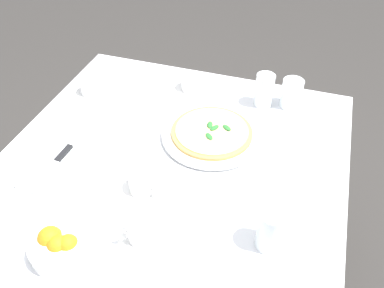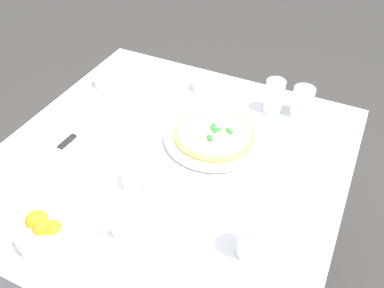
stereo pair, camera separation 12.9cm
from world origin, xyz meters
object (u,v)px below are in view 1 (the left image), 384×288
Objects in this scene: coffee_cup_center_back at (142,232)px; dinner_knife at (54,164)px; napkin_folded at (56,167)px; pizza at (212,132)px; coffee_cup_far_left at (191,83)px; water_glass_left_edge at (291,95)px; water_glass_back_corner at (264,92)px; water_glass_near_right at (271,231)px; coffee_cup_right_edge at (91,87)px; coffee_cup_far_right at (142,184)px; pizza_plate at (212,135)px; citrus_bowl at (59,245)px.

dinner_knife is at bearing -112.90° from coffee_cup_center_back.
pizza is at bearing 128.34° from napkin_folded.
coffee_cup_far_left is 1.24× the size of water_glass_left_edge.
water_glass_back_corner is 0.76m from dinner_knife.
water_glass_left_edge is at bearing -177.26° from water_glass_near_right.
coffee_cup_far_right is at bearing 43.87° from coffee_cup_right_edge.
water_glass_near_right is (0.36, 0.25, 0.04)m from pizza_plate.
pizza_plate is 0.50m from dinner_knife.
pizza_plate is at bearing -68.13° from pizza.
coffee_cup_far_right is 0.38m from water_glass_near_right.
water_glass_near_right is at bearing 86.90° from dinner_knife.
pizza_plate is at bearing -40.58° from water_glass_left_edge.
coffee_cup_far_right is 0.66× the size of dinner_knife.
pizza_plate is 2.55× the size of coffee_cup_far_right.
water_glass_near_right is at bearing 58.41° from coffee_cup_right_edge.
pizza_plate is 0.34m from water_glass_left_edge.
coffee_cup_right_edge is 1.00× the size of coffee_cup_far_right.
coffee_cup_far_left reaches higher than pizza.
coffee_cup_far_left is 0.68× the size of dinner_knife.
citrus_bowl reaches higher than coffee_cup_center_back.
coffee_cup_far_left is 1.02× the size of coffee_cup_center_back.
water_glass_left_edge is (-0.26, 0.22, 0.04)m from pizza_plate.
water_glass_near_right is (0.36, 0.25, 0.03)m from pizza.
citrus_bowl is at bearing 22.17° from coffee_cup_right_edge.
water_glass_back_corner is (0.01, 0.28, 0.03)m from coffee_cup_far_left.
coffee_cup_center_back is 1.22× the size of water_glass_left_edge.
coffee_cup_right_edge is 0.57× the size of napkin_folded.
coffee_cup_right_edge is 0.41m from napkin_folded.
water_glass_near_right reaches higher than pizza_plate.
coffee_cup_far_right is 1.06× the size of water_glass_near_right.
coffee_cup_far_right reaches higher than pizza_plate.
water_glass_near_right reaches higher than coffee_cup_right_edge.
pizza is 2.06× the size of coffee_cup_center_back.
water_glass_left_edge is 0.55× the size of dinner_knife.
water_glass_left_edge is at bearing 133.63° from dinner_knife.
water_glass_near_right is at bearing 87.27° from napkin_folded.
coffee_cup_far_right is at bearing 155.57° from citrus_bowl.
coffee_cup_far_right is 0.65m from water_glass_left_edge.
pizza is at bearing 31.66° from coffee_cup_far_left.
pizza_plate is at bearing 156.65° from coffee_cup_far_right.
water_glass_near_right is 0.67m from napkin_folded.
coffee_cup_far_right reaches higher than coffee_cup_right_edge.
pizza is 2.06× the size of coffee_cup_right_edge.
coffee_cup_center_back is 0.57× the size of napkin_folded.
coffee_cup_right_edge is 1.06× the size of water_glass_back_corner.
water_glass_near_right is at bearing 104.67° from coffee_cup_center_back.
napkin_folded is at bearing 13.16° from coffee_cup_right_edge.
citrus_bowl is (0.80, -0.46, -0.02)m from water_glass_left_edge.
water_glass_left_edge reaches higher than dinner_knife.
citrus_bowl is at bearing -69.51° from water_glass_near_right.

